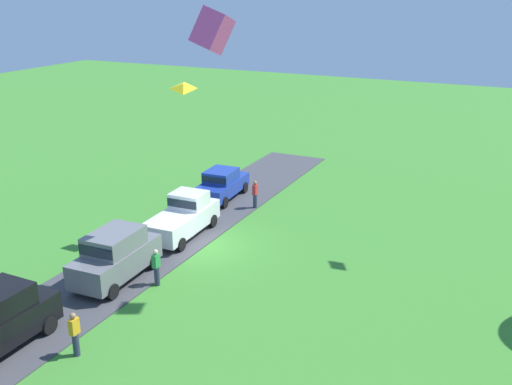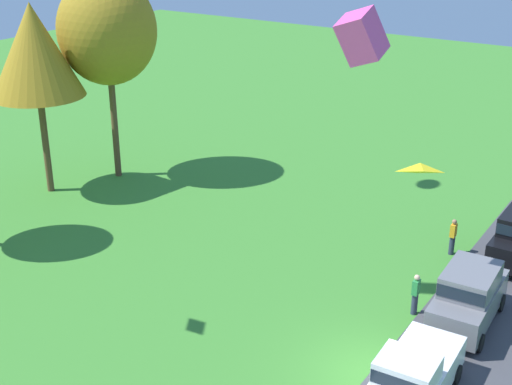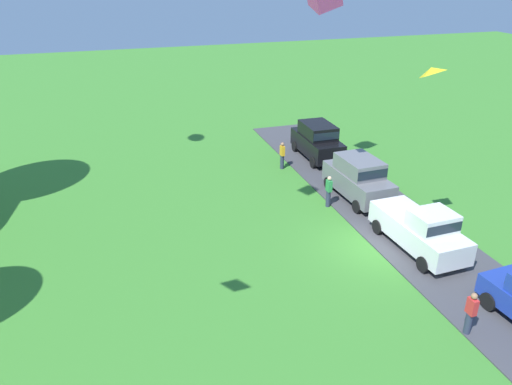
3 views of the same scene
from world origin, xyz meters
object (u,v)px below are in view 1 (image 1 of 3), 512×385
Objects in this scene: kite_box_mid_center at (212,31)px; person_on_lawn at (255,194)px; car_pickup_by_flagpole at (184,216)px; car_suv_far_end at (115,254)px; kite_diamond_high_right at (183,86)px; person_watching_sky at (75,334)px; car_sedan_near_entrance at (222,183)px; person_beside_suv at (156,267)px.

person_on_lawn is at bearing -165.26° from kite_box_mid_center.
car_suv_far_end is at bearing 0.51° from car_pickup_by_flagpole.
kite_diamond_high_right is (-5.36, 0.44, 6.63)m from car_suv_far_end.
person_watching_sky is 12.89m from kite_diamond_high_right.
car_suv_far_end is at bearing -8.17° from person_on_lawn.
car_sedan_near_entrance is at bearing -102.34° from person_on_lawn.
car_sedan_near_entrance is 11.42m from person_beside_suv.
kite_diamond_high_right is 5.26m from kite_box_mid_center.
kite_diamond_high_right reaches higher than person_watching_sky.
kite_diamond_high_right is at bearing 58.40° from car_pickup_by_flagpole.
car_pickup_by_flagpole is 2.97× the size of person_beside_suv.
person_beside_suv is 8.75m from kite_diamond_high_right.
car_sedan_near_entrance is at bearing -175.04° from car_suv_far_end.
kite_box_mid_center is at bearing 123.12° from car_suv_far_end.
car_suv_far_end reaches higher than car_pickup_by_flagpole.
person_watching_sky is at bearing 2.83° from person_on_lawn.
person_on_lawn is 13.19m from kite_box_mid_center.
person_beside_suv is (-5.65, -0.47, 0.00)m from person_watching_sky.
person_beside_suv is at bearing 14.62° from car_sedan_near_entrance.
person_watching_sky is (10.92, 2.41, -0.23)m from car_pickup_by_flagpole.
kite_diamond_high_right reaches higher than car_pickup_by_flagpole.
kite_diamond_high_right reaches higher than car_sedan_near_entrance.
car_pickup_by_flagpole reaches higher than person_beside_suv.
car_suv_far_end reaches higher than person_watching_sky.
car_sedan_near_entrance is at bearing -152.02° from kite_box_mid_center.
person_watching_sky is (5.26, 2.36, -0.42)m from car_suv_far_end.
kite_box_mid_center reaches higher than person_beside_suv.
kite_box_mid_center is at bearing 169.60° from person_watching_sky.
person_beside_suv is at bearing -42.26° from kite_box_mid_center.
person_on_lawn is at bearing 162.84° from car_pickup_by_flagpole.
car_suv_far_end is at bearing -4.72° from kite_diamond_high_right.
kite_box_mid_center is at bearing 27.98° from car_sedan_near_entrance.
car_suv_far_end is 1.97m from person_beside_suv.
kite_box_mid_center is at bearing 49.05° from kite_diamond_high_right.
person_watching_sky is at bearing 11.35° from car_sedan_near_entrance.
kite_diamond_high_right is (6.08, 1.43, 6.88)m from car_sedan_near_entrance.
kite_diamond_high_right is (0.30, 0.49, 6.82)m from car_pickup_by_flagpole.
car_pickup_by_flagpole is at bearing -121.60° from kite_diamond_high_right.
car_pickup_by_flagpole is 6.84m from kite_diamond_high_right.
car_pickup_by_flagpole is 11.18m from person_watching_sky.
kite_box_mid_center reaches higher than car_sedan_near_entrance.
person_beside_suv is 1.15× the size of kite_box_mid_center.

